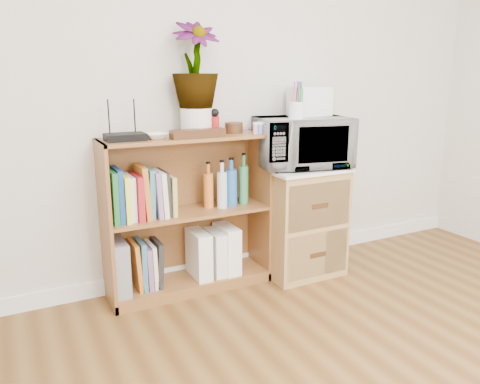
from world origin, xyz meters
TOP-DOWN VIEW (x-y plane):
  - skirting_board at (0.00, 2.24)m, footprint 4.00×0.02m
  - bookshelf at (-0.35, 2.10)m, footprint 1.00×0.30m
  - wicker_unit at (0.40, 2.02)m, footprint 0.50×0.45m
  - microwave at (0.40, 2.02)m, footprint 0.63×0.49m
  - pen_cup at (0.30, 1.95)m, footprint 0.09×0.09m
  - small_appliance at (0.50, 2.09)m, footprint 0.23×0.19m
  - router at (-0.71, 2.08)m, footprint 0.21×0.14m
  - white_bowl at (-0.54, 2.07)m, footprint 0.13×0.13m
  - plant_pot at (-0.28, 2.12)m, footprint 0.19×0.19m
  - potted_plant at (-0.28, 2.12)m, footprint 0.27×0.27m
  - trinket_box at (-0.32, 2.00)m, footprint 0.31×0.08m
  - kokeshi_doll at (-0.18, 2.06)m, footprint 0.05×0.05m
  - wooden_bowl at (-0.04, 2.11)m, footprint 0.11×0.11m
  - paint_jars at (0.09, 2.01)m, footprint 0.12×0.04m
  - file_box at (-0.79, 2.10)m, footprint 0.09×0.25m
  - magazine_holder_left at (-0.29, 2.09)m, footprint 0.09×0.23m
  - magazine_holder_mid at (-0.18, 2.09)m, footprint 0.09×0.22m
  - magazine_holder_right at (-0.10, 2.09)m, footprint 0.10×0.24m
  - cookbooks at (-0.63, 2.10)m, footprint 0.36×0.20m
  - liquor_bottles at (-0.09, 2.10)m, footprint 0.29×0.07m
  - lower_books at (-0.62, 2.10)m, footprint 0.17×0.19m

SIDE VIEW (x-z plane):
  - skirting_board at x=0.00m, z-range 0.00..0.10m
  - lower_books at x=-0.62m, z-range 0.06..0.35m
  - magazine_holder_mid at x=-0.18m, z-range 0.07..0.35m
  - magazine_holder_left at x=-0.29m, z-range 0.07..0.36m
  - magazine_holder_right at x=-0.10m, z-range 0.07..0.37m
  - file_box at x=-0.79m, z-range 0.07..0.38m
  - wicker_unit at x=0.40m, z-range 0.00..0.70m
  - bookshelf at x=-0.35m, z-range 0.00..0.95m
  - cookbooks at x=-0.63m, z-range 0.48..0.79m
  - liquor_bottles at x=-0.09m, z-range 0.49..0.80m
  - microwave at x=0.40m, z-range 0.72..1.04m
  - white_bowl at x=-0.54m, z-range 0.95..0.98m
  - router at x=-0.71m, z-range 0.95..0.99m
  - trinket_box at x=-0.32m, z-range 0.95..1.00m
  - paint_jars at x=0.09m, z-range 0.95..1.01m
  - wooden_bowl at x=-0.04m, z-range 0.95..1.01m
  - kokeshi_doll at x=-0.18m, z-range 0.95..1.06m
  - plant_pot at x=-0.28m, z-range 0.95..1.11m
  - pen_cup at x=0.30m, z-range 1.04..1.14m
  - small_appliance at x=0.50m, z-range 1.04..1.22m
  - potted_plant at x=-0.28m, z-range 1.11..1.59m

